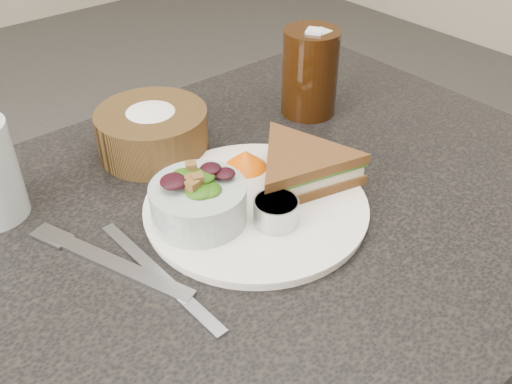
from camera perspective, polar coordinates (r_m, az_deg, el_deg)
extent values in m
cylinder|color=white|center=(0.73, 0.00, -1.52)|extent=(0.28, 0.28, 0.01)
cylinder|color=#A7ABB1|center=(0.68, 2.01, -2.02)|extent=(0.06, 0.06, 0.03)
cone|color=#EC5802|center=(0.78, -1.04, 3.31)|extent=(0.09, 0.09, 0.03)
cube|color=#989A9E|center=(0.67, -13.68, -7.14)|extent=(0.09, 0.20, 0.01)
cube|color=#A8AEB8|center=(0.65, -9.68, -8.22)|extent=(0.02, 0.23, 0.00)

